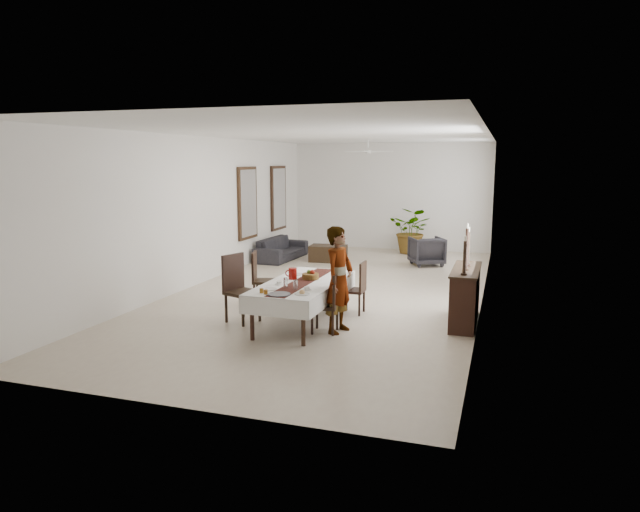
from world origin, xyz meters
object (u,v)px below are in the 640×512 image
Objects in this scene: dining_table_top at (303,284)px; red_pitcher at (293,274)px; woman at (339,280)px; sofa at (281,249)px; sideboard_body at (465,297)px.

red_pitcher is at bearing 149.04° from dining_table_top.
dining_table_top is at bearing 84.54° from woman.
red_pitcher reaches higher than dining_table_top.
woman reaches higher than red_pitcher.
sofa is (-3.37, 5.97, -0.55)m from woman.
sofa is (-5.23, 4.86, -0.16)m from sideboard_body.
red_pitcher reaches higher than sofa.
sideboard_body is at bearing 14.36° from red_pitcher.
dining_table_top is 0.75m from woman.
dining_table_top is 1.12× the size of sofa.
woman is 1.12× the size of sideboard_body.
woman is at bearing -147.70° from sofa.
sofa is at bearing 116.22° from dining_table_top.
red_pitcher is at bearing -165.64° from sideboard_body.
woman is (0.92, -0.39, 0.03)m from red_pitcher.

